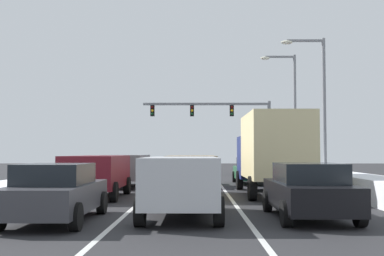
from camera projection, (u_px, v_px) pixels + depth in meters
The scene contains 17 objects.
ground_plane at pixel (188, 196), 20.06m from camera, with size 120.00×120.00×0.00m, color #28282B.
lane_stripe_between_right_lane_and_center_lane at pixel (224, 190), 23.63m from camera, with size 0.14×39.49×0.01m, color silver.
lane_stripe_between_center_lane_and_left_lane at pixel (154, 190), 23.66m from camera, with size 0.14×39.49×0.01m, color silver.
snow_bank_right_shoulder at pixel (334, 181), 23.61m from camera, with size 1.72×39.49×0.88m, color white.
snow_bank_left_shoulder at pixel (45, 183), 23.72m from camera, with size 2.04×39.49×0.60m, color white.
sedan_black_right_lane_nearest at pixel (308, 191), 13.30m from camera, with size 2.00×4.50×1.51m.
box_truck_right_lane_second at pixel (272, 150), 20.71m from camera, with size 2.53×7.20×3.36m.
sedan_green_right_lane_third at pixel (252, 171), 28.00m from camera, with size 2.00×4.50×1.51m.
suv_silver_center_lane_nearest at pixel (182, 181), 13.55m from camera, with size 2.16×4.90×1.67m.
suv_tan_center_lane_second at pixel (191, 172), 19.98m from camera, with size 2.16×4.90×1.67m.
sedan_red_center_lane_third at pixel (192, 172), 26.12m from camera, with size 2.00×4.50×1.51m.
sedan_charcoal_left_lane_nearest at pixel (56, 192), 12.71m from camera, with size 2.00×4.50×1.51m.
suv_maroon_left_lane_second at pixel (97, 172), 19.42m from camera, with size 2.16×4.90×1.67m.
suv_gray_left_lane_third at pixel (127, 167), 25.68m from camera, with size 2.16×4.90×1.67m.
traffic_light_gantry at pixel (224, 118), 41.77m from camera, with size 10.94×0.47×6.20m.
street_lamp_right_near at pixel (318, 96), 29.21m from camera, with size 2.66×0.36×8.67m.
street_lamp_right_mid at pixel (290, 104), 36.40m from camera, with size 2.66×0.36×9.11m.
Camera 1 is at (0.35, -5.81, 1.80)m, focal length 45.73 mm.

